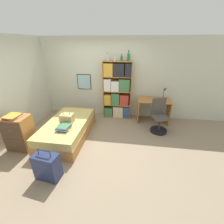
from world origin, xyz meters
TOP-DOWN VIEW (x-y plane):
  - ground_plane at (0.00, 0.00)m, footprint 14.00×14.00m
  - wall_back at (-0.00, 1.64)m, footprint 10.00×0.09m
  - wall_left at (-2.05, 0.00)m, footprint 0.06×10.00m
  - bed at (-0.66, 0.02)m, footprint 1.05×1.93m
  - handbag at (-0.62, -0.02)m, footprint 0.33×0.25m
  - book_stack_on_bed at (-0.56, -0.37)m, footprint 0.33×0.38m
  - suitcase at (-0.47, -1.38)m, footprint 0.50×0.33m
  - dresser at (-1.59, -0.63)m, footprint 0.56×0.46m
  - magazine_pile_on_dresser at (-1.61, -0.66)m, footprint 0.33×0.34m
  - bookcase at (0.54, 1.42)m, footprint 0.91×0.32m
  - bottle_green at (0.23, 1.45)m, footprint 0.07×0.07m
  - bottle_brown at (0.45, 1.40)m, footprint 0.07×0.07m
  - bottle_clear at (0.65, 1.43)m, footprint 0.07×0.07m
  - bottle_blue at (0.86, 1.47)m, footprint 0.07×0.07m
  - desk at (1.75, 1.29)m, footprint 1.01×0.60m
  - desk_lamp at (2.04, 1.40)m, footprint 0.16×0.12m
  - desk_chair at (1.86, 0.69)m, footprint 0.54×0.54m

SIDE VIEW (x-z plane):
  - ground_plane at x=0.00m, z-range 0.00..0.00m
  - bed at x=-0.66m, z-range 0.00..0.47m
  - suitcase at x=-0.47m, z-range -0.06..0.60m
  - desk_chair at x=1.86m, z-range -0.17..0.80m
  - dresser at x=-1.59m, z-range 0.00..0.86m
  - desk at x=1.75m, z-range 0.13..0.89m
  - book_stack_on_bed at x=-0.56m, z-range 0.48..0.57m
  - handbag at x=-0.62m, z-range 0.40..0.79m
  - magazine_pile_on_dresser at x=-1.61m, z-range 0.86..0.92m
  - bookcase at x=0.54m, z-range -0.01..1.88m
  - desk_lamp at x=2.04m, z-range 0.82..1.23m
  - wall_back at x=0.00m, z-range 0.00..2.60m
  - wall_left at x=-2.05m, z-range 0.00..2.60m
  - bottle_brown at x=0.45m, z-range 1.87..2.06m
  - bottle_clear at x=0.65m, z-range 1.87..2.07m
  - bottle_green at x=0.23m, z-range 1.87..2.09m
  - bottle_blue at x=0.86m, z-range 1.86..2.16m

